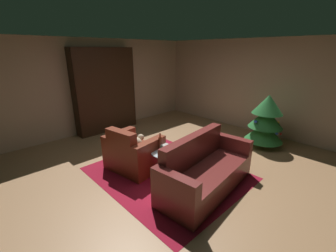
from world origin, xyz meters
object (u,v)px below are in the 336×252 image
Objects in this scene: book_stack_on_table at (167,148)px; armchair_red at (133,153)px; bookshelf_unit at (109,91)px; coffee_table at (169,154)px; bottle_on_table at (160,143)px; decorated_tree at (266,120)px; couch_red at (205,172)px.

armchair_red is at bearing -151.54° from book_stack_on_table.
bookshelf_unit is 2.11× the size of armchair_red.
bookshelf_unit reaches higher than coffee_table.
bottle_on_table is (2.79, -0.59, -0.51)m from bookshelf_unit.
bottle_on_table is at bearing -107.17° from decorated_tree.
armchair_red is (2.32, -0.88, -0.80)m from bookshelf_unit.
bookshelf_unit is 12.14× the size of book_stack_on_table.
book_stack_on_table is at bearing -168.23° from couch_red.
armchair_red is at bearing -20.71° from bookshelf_unit.
bookshelf_unit is 1.16× the size of couch_red.
coffee_table is at bearing -10.31° from bookshelf_unit.
couch_red is 0.95m from bottle_on_table.
decorated_tree is at bearing 72.83° from bottle_on_table.
couch_red reaches higher than book_stack_on_table.
couch_red is (3.67, -0.40, -0.81)m from bookshelf_unit.
book_stack_on_table is (-0.75, -0.16, 0.22)m from couch_red.
armchair_red is 0.73m from coffee_table.
book_stack_on_table is 0.15m from bottle_on_table.
bottle_on_table is at bearing -167.60° from couch_red.
bookshelf_unit is 3.56× the size of coffee_table.
coffee_table is at bearing -103.99° from decorated_tree.
decorated_tree reaches higher than book_stack_on_table.
decorated_tree reaches higher than armchair_red.
book_stack_on_table reaches higher than coffee_table.
book_stack_on_table is (0.60, 0.32, 0.21)m from armchair_red.
book_stack_on_table is at bearing -104.71° from decorated_tree.
book_stack_on_table is (-0.04, -0.01, 0.11)m from coffee_table.
coffee_table is at bearing -168.75° from couch_red.
decorated_tree reaches higher than bottle_on_table.
armchair_red reaches higher than bottle_on_table.
bookshelf_unit is at bearing 173.85° from couch_red.
couch_red is (1.35, 0.48, -0.01)m from armchair_red.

